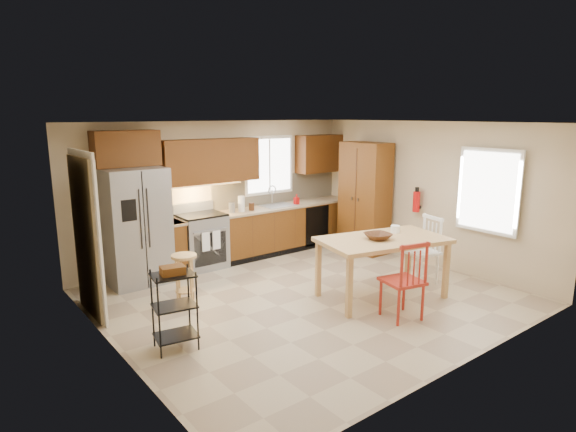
% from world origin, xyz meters
% --- Properties ---
extents(floor, '(5.50, 5.50, 0.00)m').
position_xyz_m(floor, '(0.00, 0.00, 0.00)').
color(floor, tan).
rests_on(floor, ground).
extents(ceiling, '(5.50, 5.00, 0.02)m').
position_xyz_m(ceiling, '(0.00, 0.00, 2.50)').
color(ceiling, silver).
rests_on(ceiling, ground).
extents(wall_back, '(5.50, 0.02, 2.50)m').
position_xyz_m(wall_back, '(0.00, 2.50, 1.25)').
color(wall_back, '#CCB793').
rests_on(wall_back, ground).
extents(wall_front, '(5.50, 0.02, 2.50)m').
position_xyz_m(wall_front, '(0.00, -2.50, 1.25)').
color(wall_front, '#CCB793').
rests_on(wall_front, ground).
extents(wall_left, '(0.02, 5.00, 2.50)m').
position_xyz_m(wall_left, '(-2.75, 0.00, 1.25)').
color(wall_left, '#CCB793').
rests_on(wall_left, ground).
extents(wall_right, '(0.02, 5.00, 2.50)m').
position_xyz_m(wall_right, '(2.75, 0.00, 1.25)').
color(wall_right, '#CCB793').
rests_on(wall_right, ground).
extents(refrigerator, '(0.92, 0.75, 1.82)m').
position_xyz_m(refrigerator, '(-1.70, 2.12, 0.91)').
color(refrigerator, gray).
rests_on(refrigerator, floor).
extents(range_stove, '(0.76, 0.63, 0.92)m').
position_xyz_m(range_stove, '(-0.55, 2.19, 0.46)').
color(range_stove, gray).
rests_on(range_stove, floor).
extents(base_cabinet_narrow, '(0.30, 0.60, 0.90)m').
position_xyz_m(base_cabinet_narrow, '(-1.10, 2.20, 0.45)').
color(base_cabinet_narrow, '#603611').
rests_on(base_cabinet_narrow, floor).
extents(base_cabinet_run, '(2.92, 0.60, 0.90)m').
position_xyz_m(base_cabinet_run, '(1.29, 2.20, 0.45)').
color(base_cabinet_run, '#603611').
rests_on(base_cabinet_run, floor).
extents(dishwasher, '(0.60, 0.02, 0.78)m').
position_xyz_m(dishwasher, '(1.85, 1.91, 0.45)').
color(dishwasher, black).
rests_on(dishwasher, floor).
extents(backsplash, '(2.92, 0.03, 0.55)m').
position_xyz_m(backsplash, '(1.29, 2.48, 1.18)').
color(backsplash, beige).
rests_on(backsplash, wall_back).
extents(upper_over_fridge, '(1.00, 0.35, 0.55)m').
position_xyz_m(upper_over_fridge, '(-1.70, 2.33, 2.10)').
color(upper_over_fridge, '#58310E').
rests_on(upper_over_fridge, wall_back).
extents(upper_left_block, '(1.80, 0.35, 0.75)m').
position_xyz_m(upper_left_block, '(-0.25, 2.33, 1.83)').
color(upper_left_block, '#58310E').
rests_on(upper_left_block, wall_back).
extents(upper_right_block, '(1.00, 0.35, 0.75)m').
position_xyz_m(upper_right_block, '(2.25, 2.33, 1.83)').
color(upper_right_block, '#58310E').
rests_on(upper_right_block, wall_back).
extents(window_back, '(1.12, 0.04, 1.12)m').
position_xyz_m(window_back, '(1.10, 2.48, 1.65)').
color(window_back, white).
rests_on(window_back, wall_back).
extents(sink, '(0.62, 0.46, 0.16)m').
position_xyz_m(sink, '(1.10, 2.20, 0.86)').
color(sink, gray).
rests_on(sink, base_cabinet_run).
extents(undercab_glow, '(1.60, 0.30, 0.01)m').
position_xyz_m(undercab_glow, '(-0.55, 2.30, 1.43)').
color(undercab_glow, '#FFBF66').
rests_on(undercab_glow, wall_back).
extents(soap_bottle, '(0.09, 0.09, 0.19)m').
position_xyz_m(soap_bottle, '(1.48, 2.10, 1.00)').
color(soap_bottle, red).
rests_on(soap_bottle, base_cabinet_run).
extents(paper_towel, '(0.12, 0.12, 0.28)m').
position_xyz_m(paper_towel, '(0.25, 2.15, 1.04)').
color(paper_towel, white).
rests_on(paper_towel, base_cabinet_run).
extents(canister_steel, '(0.11, 0.11, 0.18)m').
position_xyz_m(canister_steel, '(0.05, 2.15, 0.99)').
color(canister_steel, gray).
rests_on(canister_steel, base_cabinet_run).
extents(canister_wood, '(0.10, 0.10, 0.14)m').
position_xyz_m(canister_wood, '(0.45, 2.12, 0.97)').
color(canister_wood, '#512915').
rests_on(canister_wood, base_cabinet_run).
extents(pantry, '(0.50, 0.95, 2.10)m').
position_xyz_m(pantry, '(2.43, 1.20, 1.05)').
color(pantry, '#603611').
rests_on(pantry, floor).
extents(fire_extinguisher, '(0.12, 0.12, 0.36)m').
position_xyz_m(fire_extinguisher, '(2.63, 0.15, 1.10)').
color(fire_extinguisher, red).
rests_on(fire_extinguisher, wall_right).
extents(window_right, '(0.04, 1.02, 1.32)m').
position_xyz_m(window_right, '(2.68, -1.15, 1.45)').
color(window_right, white).
rests_on(window_right, wall_right).
extents(doorway, '(0.04, 0.95, 2.10)m').
position_xyz_m(doorway, '(-2.67, 1.30, 1.05)').
color(doorway, '#8C7A59').
rests_on(doorway, wall_left).
extents(dining_table, '(1.97, 1.38, 0.87)m').
position_xyz_m(dining_table, '(0.85, -0.65, 0.44)').
color(dining_table, tan).
rests_on(dining_table, floor).
extents(chair_red, '(0.59, 0.59, 1.05)m').
position_xyz_m(chair_red, '(0.50, -1.30, 0.53)').
color(chair_red, '#A52619').
rests_on(chair_red, floor).
extents(chair_white, '(0.59, 0.59, 1.05)m').
position_xyz_m(chair_white, '(1.80, -0.60, 0.53)').
color(chair_white, white).
rests_on(chair_white, floor).
extents(table_bowl, '(0.43, 0.43, 0.09)m').
position_xyz_m(table_bowl, '(0.74, -0.65, 0.88)').
color(table_bowl, '#512915').
rests_on(table_bowl, dining_table).
extents(table_jar, '(0.18, 0.18, 0.17)m').
position_xyz_m(table_jar, '(1.25, -0.54, 0.92)').
color(table_jar, white).
rests_on(table_jar, dining_table).
extents(bar_stool, '(0.46, 0.46, 0.72)m').
position_xyz_m(bar_stool, '(-1.52, 0.84, 0.36)').
color(bar_stool, tan).
rests_on(bar_stool, floor).
extents(utility_cart, '(0.52, 0.43, 0.93)m').
position_xyz_m(utility_cart, '(-2.19, -0.28, 0.46)').
color(utility_cart, black).
rests_on(utility_cart, floor).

